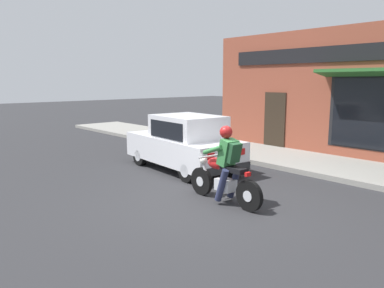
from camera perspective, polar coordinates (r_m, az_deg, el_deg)
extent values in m
plane|color=#2B2B2D|center=(7.89, 2.38, -8.96)|extent=(80.00, 80.00, 0.00)
cube|color=gray|center=(13.30, 8.33, -1.08)|extent=(2.60, 22.00, 0.14)
cube|color=brown|center=(12.60, 25.52, 6.80)|extent=(0.50, 11.81, 4.20)
cube|color=#2D2319|center=(14.03, 12.47, 3.39)|extent=(0.04, 0.90, 2.10)
cube|color=black|center=(12.36, 25.43, 12.58)|extent=(0.06, 10.04, 0.50)
cylinder|color=black|center=(8.36, 1.48, -5.68)|extent=(0.12, 0.62, 0.62)
cylinder|color=silver|center=(8.36, 1.48, -5.68)|extent=(0.13, 0.22, 0.22)
cylinder|color=black|center=(7.41, 8.71, -7.81)|extent=(0.12, 0.62, 0.62)
cylinder|color=silver|center=(7.41, 8.71, -7.81)|extent=(0.13, 0.22, 0.22)
cube|color=silver|center=(7.81, 5.13, -6.21)|extent=(0.29, 0.41, 0.24)
ellipsoid|color=#B21919|center=(7.88, 3.89, -2.97)|extent=(0.32, 0.53, 0.24)
cube|color=black|center=(7.56, 6.41, -3.86)|extent=(0.28, 0.57, 0.10)
cylinder|color=silver|center=(8.21, 1.95, -3.70)|extent=(0.08, 0.33, 0.68)
cylinder|color=silver|center=(8.06, 2.53, -1.91)|extent=(0.56, 0.06, 0.04)
sphere|color=silver|center=(8.21, 1.72, -2.55)|extent=(0.16, 0.16, 0.16)
cylinder|color=silver|center=(7.68, 8.10, -7.30)|extent=(0.10, 0.55, 0.08)
cube|color=red|center=(7.32, 8.50, -4.59)|extent=(0.12, 0.06, 0.08)
cylinder|color=#282D4C|center=(7.63, 4.55, -6.28)|extent=(0.15, 0.35, 0.71)
cylinder|color=#282D4C|center=(7.87, 6.43, -5.80)|extent=(0.15, 0.35, 0.71)
cube|color=#387F42|center=(7.61, 5.48, -1.28)|extent=(0.35, 0.34, 0.57)
cylinder|color=#387F42|center=(7.64, 3.15, -0.91)|extent=(0.11, 0.52, 0.26)
cylinder|color=#387F42|center=(7.91, 5.27, -0.57)|extent=(0.11, 0.52, 0.26)
sphere|color=#A51919|center=(7.59, 5.20, 1.83)|extent=(0.26, 0.26, 0.26)
cube|color=#1E4728|center=(7.50, 6.35, -1.30)|extent=(0.29, 0.25, 0.42)
cylinder|color=black|center=(11.35, -7.90, -1.73)|extent=(0.23, 0.61, 0.60)
cylinder|color=silver|center=(11.35, -7.90, -1.73)|extent=(0.23, 0.35, 0.33)
cylinder|color=black|center=(12.10, -1.93, -0.94)|extent=(0.23, 0.61, 0.60)
cylinder|color=silver|center=(12.10, -1.93, -0.94)|extent=(0.23, 0.35, 0.33)
cylinder|color=black|center=(9.37, -0.72, -4.05)|extent=(0.23, 0.61, 0.60)
cylinder|color=silver|center=(9.37, -0.72, -4.05)|extent=(0.23, 0.35, 0.33)
cylinder|color=black|center=(10.26, 5.79, -2.89)|extent=(0.23, 0.61, 0.60)
cylinder|color=silver|center=(10.26, 5.79, -2.89)|extent=(0.23, 0.35, 0.33)
cube|color=silver|center=(10.67, -1.41, -0.72)|extent=(1.95, 3.83, 0.70)
cube|color=silver|center=(10.37, -0.62, 2.56)|extent=(1.60, 2.01, 0.66)
cube|color=black|center=(11.09, -3.29, 2.74)|extent=(1.35, 0.46, 0.51)
cube|color=black|center=(9.97, -3.98, 2.13)|extent=(0.16, 1.52, 0.46)
cube|color=black|center=(10.82, 2.48, 2.74)|extent=(0.16, 1.52, 0.46)
cube|color=silver|center=(11.95, -8.60, 0.87)|extent=(0.24, 0.06, 0.14)
cube|color=red|center=(8.89, 2.89, -1.90)|extent=(0.20, 0.06, 0.16)
cube|color=silver|center=(12.46, -4.49, 1.30)|extent=(0.24, 0.06, 0.14)
cube|color=red|center=(9.56, 7.58, -1.16)|extent=(0.20, 0.06, 0.16)
cube|color=#28282B|center=(12.23, -6.40, -0.64)|extent=(1.61, 0.26, 0.20)
cube|color=#28282B|center=(9.33, 5.16, -3.84)|extent=(1.61, 0.26, 0.20)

